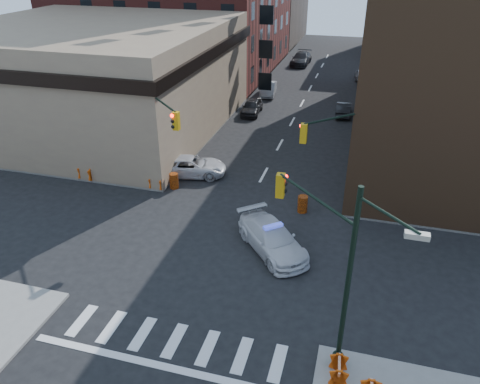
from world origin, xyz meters
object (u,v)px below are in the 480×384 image
Objects in this scene: police_car at (272,238)px; parked_car_enear at (344,109)px; pedestrian_b at (129,150)px; barrel_bank at (174,181)px; parked_car_wfar at (269,89)px; barricade_nw_a at (157,183)px; pedestrian_a at (171,157)px; parked_car_wnear at (252,107)px; barrel_road at (303,204)px; pickup at (191,166)px.

police_car reaches higher than parked_car_enear.
pedestrian_b is 5.80m from barrel_bank.
police_car reaches higher than parked_car_wfar.
barricade_nw_a is (3.91, -3.68, -0.52)m from pedestrian_b.
pedestrian_a is 1.08× the size of pedestrian_b.
parked_car_wnear is 3.98× the size of barricade_nw_a.
parked_car_enear is (8.60, -4.76, -0.05)m from parked_car_wfar.
pedestrian_a is at bearing -16.80° from pedestrian_b.
pedestrian_b is at bearing 148.21° from barrel_bank.
pedestrian_a is (-11.19, -16.44, 0.49)m from parked_car_enear.
police_car is at bearing -101.59° from barrel_road.
pedestrian_a is at bearing 69.82° from pickup.
barrel_road reaches higher than barrel_bank.
pedestrian_b is (-6.31, -20.56, 0.36)m from parked_car_wfar.
parked_car_wfar is (1.01, 21.38, 0.00)m from pickup.
parked_car_wfar is at bearing -30.90° from parked_car_enear.
barrel_road is at bearing -5.31° from barrel_bank.
pedestrian_b is 14.49m from barrel_road.
pedestrian_a is at bearing 53.84° from parked_car_enear.
barrel_bank is (-9.04, 0.84, -0.01)m from barrel_road.
pedestrian_b reaches higher than parked_car_enear.
police_car is 2.69× the size of pedestrian_a.
parked_car_wnear is 9.01m from parked_car_enear.
police_car is at bearing -75.55° from parked_car_wnear.
police_car is 23.38m from parked_car_wnear.
pedestrian_a is (-2.59, -21.20, 0.44)m from parked_car_wfar.
pedestrian_a reaches higher than barrel_bank.
pedestrian_b is at bearing 105.97° from police_car.
barrel_road is (8.65, -3.07, -0.16)m from pickup.
parked_car_wfar is 21.51m from pedestrian_b.
parked_car_wfar is at bearing 65.97° from pedestrian_b.
pickup is 1.65m from pedestrian_a.
parked_car_wnear reaches higher than parked_car_wfar.
barrel_bank is 1.19m from barricade_nw_a.
parked_car_wfar is at bearing -16.60° from pickup.
parked_car_wfar is 3.98× the size of barrel_bank.
barricade_nw_a is (-1.39, -2.86, -0.16)m from pickup.
parked_car_wnear reaches higher than pickup.
barrel_bank is (-1.40, -23.60, -0.17)m from parked_car_wfar.
pedestrian_b is at bearing 139.83° from barricade_nw_a.
parked_car_wfar is 9.83m from parked_car_enear.
barrel_road is at bearing 37.61° from police_car.
police_car is 4.95× the size of barrel_bank.
parked_car_wnear is at bearing 66.34° from police_car.
barrel_road is 1.02× the size of barrel_bank.
parked_car_enear is 19.89m from pedestrian_a.
barrel_bank is (-8.09, 5.48, -0.24)m from police_car.
barrel_bank is at bearing -96.77° from parked_car_wnear.
police_car is at bearing -148.93° from pickup.
parked_car_enear is 3.67× the size of barrel_bank.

